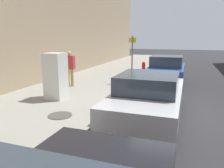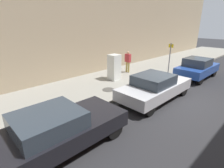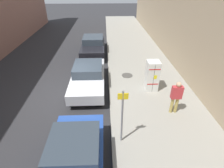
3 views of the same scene
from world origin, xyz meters
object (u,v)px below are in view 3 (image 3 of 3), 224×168
at_px(discarded_refrigerator, 152,76).
at_px(parked_sedan_dark, 93,45).
at_px(parked_sedan_silver, 88,76).
at_px(street_sign_post, 122,115).
at_px(pedestrian_walking_far, 176,96).
at_px(parked_hatchback_blue, 75,160).

relative_size(discarded_refrigerator, parked_sedan_dark, 0.37).
bearing_deg(parked_sedan_silver, discarded_refrigerator, 170.68).
distance_m(street_sign_post, parked_sedan_dark, 9.87).
bearing_deg(discarded_refrigerator, pedestrian_walking_far, 106.01).
height_order(discarded_refrigerator, parked_sedan_silver, discarded_refrigerator).
xyz_separation_m(discarded_refrigerator, parked_sedan_dark, (3.55, -6.08, -0.29)).
xyz_separation_m(street_sign_post, parked_sedan_silver, (1.57, -4.22, -0.75)).
relative_size(discarded_refrigerator, parked_hatchback_blue, 0.44).
bearing_deg(parked_sedan_silver, pedestrian_walking_far, 147.53).
relative_size(parked_sedan_dark, parked_hatchback_blue, 1.17).
distance_m(street_sign_post, parked_sedan_silver, 4.57).
xyz_separation_m(discarded_refrigerator, parked_hatchback_blue, (3.55, 4.87, -0.25)).
xyz_separation_m(pedestrian_walking_far, parked_hatchback_blue, (4.14, 2.82, -0.34)).
distance_m(discarded_refrigerator, parked_sedan_dark, 7.05).
distance_m(street_sign_post, pedestrian_walking_far, 3.05).
bearing_deg(parked_sedan_dark, pedestrian_walking_far, 117.00).
distance_m(parked_sedan_dark, parked_sedan_silver, 5.50).
bearing_deg(parked_sedan_dark, parked_sedan_silver, 90.00).
xyz_separation_m(pedestrian_walking_far, parked_sedan_dark, (4.14, -8.13, -0.38)).
bearing_deg(pedestrian_walking_far, parked_sedan_silver, -125.26).
relative_size(parked_sedan_dark, parked_sedan_silver, 1.04).
distance_m(discarded_refrigerator, pedestrian_walking_far, 2.14).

